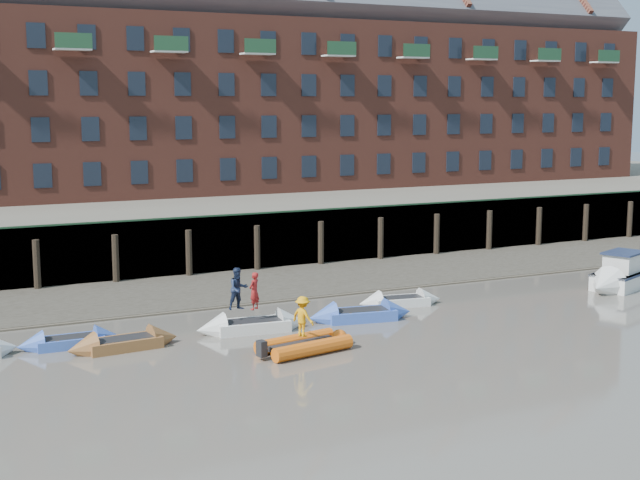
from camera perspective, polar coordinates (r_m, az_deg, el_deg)
ground at (r=30.86m, az=7.68°, el=-9.16°), size 220.00×220.00×0.00m
foreshore at (r=46.44m, az=-4.61°, el=-2.98°), size 110.00×8.00×0.50m
mud_band at (r=43.35m, az=-2.99°, el=-3.81°), size 110.00×1.60×0.10m
river_wall at (r=50.19m, az=-6.44°, el=-0.26°), size 110.00×1.23×3.30m
bank_terrace at (r=63.09m, az=-10.54°, el=1.52°), size 110.00×28.00×3.20m
apartment_terrace at (r=63.64m, az=-11.07°, el=11.70°), size 80.60×15.56×20.98m
rowboat_1 at (r=36.40m, az=-15.71°, el=-6.28°), size 4.01×1.22×1.16m
rowboat_2 at (r=35.56m, az=-12.46°, el=-6.48°), size 4.49×1.66×1.28m
rowboat_3 at (r=37.43m, az=-4.36°, el=-5.49°), size 4.84×1.83×1.37m
rowboat_4 at (r=39.24m, az=2.59°, el=-4.80°), size 4.87×2.08×1.37m
rowboat_5 at (r=42.13m, az=5.15°, el=-3.92°), size 4.21×1.79×1.18m
rib_tender at (r=34.44m, az=-0.83°, el=-6.67°), size 3.88×2.39×0.65m
motor_launch at (r=47.95m, az=18.54°, el=-2.29°), size 6.10×3.96×2.40m
person_rower_a at (r=37.16m, az=-4.23°, el=-3.27°), size 0.69×0.65×1.58m
person_rower_b at (r=37.17m, az=-5.26°, el=-3.13°), size 0.92×0.75×1.78m
person_rib_crew at (r=34.09m, az=-1.11°, el=-4.91°), size 0.92×1.15×1.56m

